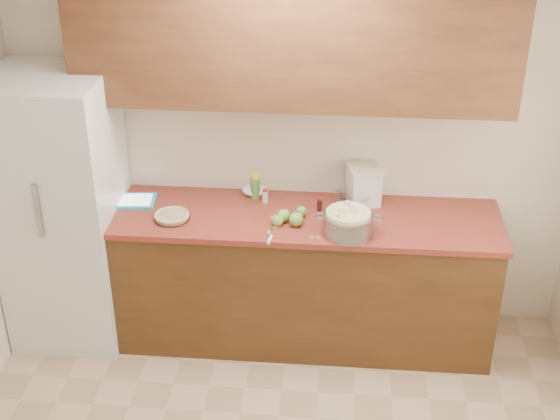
# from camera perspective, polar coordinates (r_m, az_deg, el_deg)

# --- Properties ---
(room_shell) EXTENTS (3.60, 3.60, 3.60)m
(room_shell) POSITION_cam_1_polar(r_m,az_deg,el_deg) (3.42, -1.19, -6.86)
(room_shell) COLOR tan
(room_shell) RESTS_ON ground
(counter_run) EXTENTS (2.64, 0.68, 0.92)m
(counter_run) POSITION_cam_1_polar(r_m,az_deg,el_deg) (5.11, 0.66, -4.86)
(counter_run) COLOR #533217
(counter_run) RESTS_ON ground
(upper_cabinets) EXTENTS (2.60, 0.34, 0.70)m
(upper_cabinets) POSITION_cam_1_polar(r_m,az_deg,el_deg) (4.60, 0.92, 11.86)
(upper_cabinets) COLOR brown
(upper_cabinets) RESTS_ON room_shell
(fridge) EXTENTS (0.70, 0.70, 1.80)m
(fridge) POSITION_cam_1_polar(r_m,az_deg,el_deg) (5.14, -15.55, -0.05)
(fridge) COLOR silver
(fridge) RESTS_ON ground
(pie) EXTENTS (0.22, 0.22, 0.04)m
(pie) POSITION_cam_1_polar(r_m,az_deg,el_deg) (4.86, -7.92, -0.46)
(pie) COLOR silver
(pie) RESTS_ON counter_run
(colander) EXTENTS (0.40, 0.30, 0.15)m
(colander) POSITION_cam_1_polar(r_m,az_deg,el_deg) (4.65, 5.00, -0.96)
(colander) COLOR gray
(colander) RESTS_ON counter_run
(flour_canister) EXTENTS (0.25, 0.25, 0.25)m
(flour_canister) POSITION_cam_1_polar(r_m,az_deg,el_deg) (4.98, 6.15, 1.84)
(flour_canister) COLOR silver
(flour_canister) RESTS_ON counter_run
(tablet) EXTENTS (0.29, 0.23, 0.02)m
(tablet) POSITION_cam_1_polar(r_m,az_deg,el_deg) (5.09, -10.64, 0.66)
(tablet) COLOR #2BA5D0
(tablet) RESTS_ON counter_run
(paring_knife) EXTENTS (0.04, 0.19, 0.02)m
(paring_knife) POSITION_cam_1_polar(r_m,az_deg,el_deg) (4.60, -0.76, -2.10)
(paring_knife) COLOR gray
(paring_knife) RESTS_ON counter_run
(lemon_bottle) EXTENTS (0.06, 0.06, 0.18)m
(lemon_bottle) POSITION_cam_1_polar(r_m,az_deg,el_deg) (5.03, -1.81, 1.77)
(lemon_bottle) COLOR #4C8C38
(lemon_bottle) RESTS_ON counter_run
(cinnamon_shaker) EXTENTS (0.04, 0.04, 0.09)m
(cinnamon_shaker) POSITION_cam_1_polar(r_m,az_deg,el_deg) (4.99, -1.11, 1.02)
(cinnamon_shaker) COLOR beige
(cinnamon_shaker) RESTS_ON counter_run
(vanilla_bottle) EXTENTS (0.03, 0.03, 0.09)m
(vanilla_bottle) POSITION_cam_1_polar(r_m,az_deg,el_deg) (4.90, 2.91, 0.41)
(vanilla_bottle) COLOR black
(vanilla_bottle) RESTS_ON counter_run
(mixing_bowl) EXTENTS (0.23, 0.23, 0.09)m
(mixing_bowl) POSITION_cam_1_polar(r_m,az_deg,el_deg) (4.97, 5.31, 0.78)
(mixing_bowl) COLOR silver
(mixing_bowl) RESTS_ON counter_run
(paper_towel) EXTENTS (0.19, 0.17, 0.07)m
(paper_towel) POSITION_cam_1_polar(r_m,az_deg,el_deg) (5.09, -1.88, 1.47)
(paper_towel) COLOR white
(paper_towel) RESTS_ON counter_run
(apple_left) EXTENTS (0.08, 0.08, 0.10)m
(apple_left) POSITION_cam_1_polar(r_m,az_deg,el_deg) (4.77, 0.27, -0.40)
(apple_left) COLOR #6EA438
(apple_left) RESTS_ON counter_run
(apple_center) EXTENTS (0.07, 0.07, 0.08)m
(apple_center) POSITION_cam_1_polar(r_m,az_deg,el_deg) (4.84, 1.55, -0.09)
(apple_center) COLOR #6EA438
(apple_center) RESTS_ON counter_run
(apple_front) EXTENTS (0.07, 0.07, 0.09)m
(apple_front) POSITION_cam_1_polar(r_m,az_deg,el_deg) (4.73, -0.17, -0.76)
(apple_front) COLOR #6EA438
(apple_front) RESTS_ON counter_run
(apple_extra) EXTENTS (0.09, 0.09, 0.10)m
(apple_extra) POSITION_cam_1_polar(r_m,az_deg,el_deg) (4.73, 1.20, -0.68)
(apple_extra) COLOR #6EA438
(apple_extra) RESTS_ON counter_run
(peel_a) EXTENTS (0.03, 0.03, 0.00)m
(peel_a) POSITION_cam_1_polar(r_m,az_deg,el_deg) (4.63, 2.82, -2.02)
(peel_a) COLOR #91B055
(peel_a) RESTS_ON counter_run
(peel_b) EXTENTS (0.05, 0.02, 0.00)m
(peel_b) POSITION_cam_1_polar(r_m,az_deg,el_deg) (4.83, -0.44, -0.55)
(peel_b) COLOR #91B055
(peel_b) RESTS_ON counter_run
(peel_c) EXTENTS (0.03, 0.03, 0.00)m
(peel_c) POSITION_cam_1_polar(r_m,az_deg,el_deg) (4.63, 2.33, -1.99)
(peel_c) COLOR #91B055
(peel_c) RESTS_ON counter_run
(peel_d) EXTENTS (0.05, 0.05, 0.00)m
(peel_d) POSITION_cam_1_polar(r_m,az_deg,el_deg) (4.73, -0.23, -1.23)
(peel_d) COLOR #91B055
(peel_d) RESTS_ON counter_run
(peel_e) EXTENTS (0.02, 0.05, 0.00)m
(peel_e) POSITION_cam_1_polar(r_m,az_deg,el_deg) (4.68, -0.82, -1.63)
(peel_e) COLOR #91B055
(peel_e) RESTS_ON counter_run
(peel_f) EXTENTS (0.03, 0.04, 0.00)m
(peel_f) POSITION_cam_1_polar(r_m,az_deg,el_deg) (4.80, 1.49, -0.76)
(peel_f) COLOR #91B055
(peel_f) RESTS_ON counter_run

